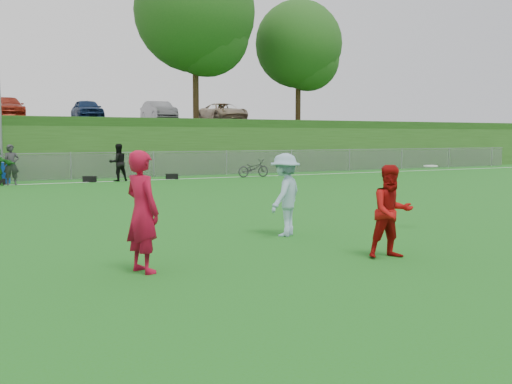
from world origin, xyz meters
TOP-DOWN VIEW (x-y plane):
  - ground at (0.00, 0.00)m, footprint 120.00×120.00m
  - sideline_far at (0.00, 18.00)m, footprint 60.00×0.10m
  - fence at (0.00, 20.00)m, footprint 58.00×0.06m
  - berm at (0.00, 31.00)m, footprint 120.00×18.00m
  - parking_lot at (0.00, 33.00)m, footprint 120.00×12.00m
  - tree_green_near at (8.16, 24.42)m, footprint 7.14×7.14m
  - tree_green_far at (16.16, 25.92)m, footprint 5.88×5.88m
  - car_row at (-1.17, 32.00)m, footprint 32.04×5.18m
  - spectator_row at (-2.69, 18.00)m, footprint 8.35×0.82m
  - gear_bags at (1.05, 18.10)m, footprint 8.13×0.57m
  - player_red_left at (-2.00, 0.39)m, footprint 0.63×0.77m
  - player_red_center at (1.97, -0.47)m, footprint 0.86×0.73m
  - player_blue at (1.44, 2.17)m, footprint 1.24×1.17m
  - frisbee at (4.59, 1.39)m, footprint 0.29×0.29m
  - recycling_bin at (-3.00, 19.00)m, footprint 0.71×0.71m
  - bicycle at (8.40, 17.59)m, footprint 1.70×0.66m

SIDE VIEW (x-z plane):
  - ground at x=0.00m, z-range 0.00..0.00m
  - sideline_far at x=0.00m, z-range 0.00..0.01m
  - gear_bags at x=1.05m, z-range 0.00..0.26m
  - bicycle at x=8.40m, z-range 0.00..0.88m
  - recycling_bin at x=-3.00m, z-range 0.00..0.91m
  - fence at x=0.00m, z-range 0.00..1.30m
  - player_red_center at x=1.97m, z-range 0.00..1.55m
  - player_blue at x=1.44m, z-range 0.00..1.68m
  - spectator_row at x=-2.69m, z-range 0.00..1.69m
  - player_red_left at x=-2.00m, z-range 0.00..1.82m
  - frisbee at x=4.59m, z-range 1.37..1.40m
  - berm at x=0.00m, z-range 0.00..3.00m
  - parking_lot at x=0.00m, z-range 3.00..3.10m
  - car_row at x=-1.17m, z-range 3.10..4.54m
  - tree_green_far at x=16.16m, z-range 3.87..12.06m
  - tree_green_near at x=8.16m, z-range 4.06..14.00m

